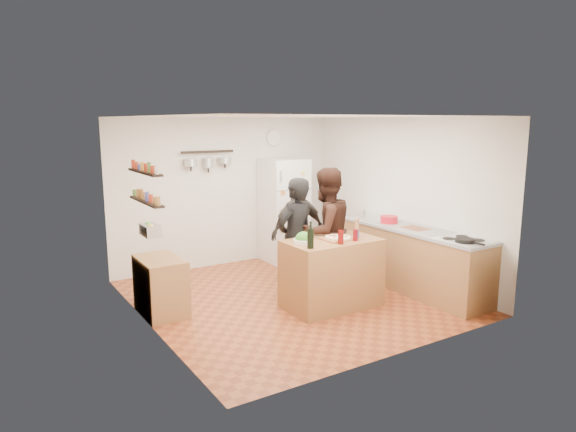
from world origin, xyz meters
TOP-DOWN VIEW (x-y plane):
  - room_shell at (0.00, 0.39)m, footprint 4.20×4.20m
  - prep_island at (0.27, -0.56)m, footprint 1.25×0.72m
  - pizza_board at (0.35, -0.58)m, footprint 0.42×0.34m
  - pizza at (0.35, -0.58)m, footprint 0.34×0.34m
  - salad_bowl at (-0.15, -0.51)m, footprint 0.27×0.27m
  - wine_bottle at (-0.23, -0.78)m, footprint 0.08×0.08m
  - wine_glass_near at (0.22, -0.80)m, footprint 0.07×0.07m
  - wine_glass_far at (0.49, -0.76)m, footprint 0.06×0.06m
  - pepper_mill at (0.72, -0.51)m, footprint 0.06×0.06m
  - salt_canister at (0.57, -0.68)m, footprint 0.07×0.07m
  - person_left at (0.01, -0.08)m, footprint 0.70×0.54m
  - person_center at (0.50, -0.10)m, footprint 0.95×0.78m
  - person_back at (0.39, 0.43)m, footprint 0.99×0.49m
  - counter_run at (1.70, -0.55)m, footprint 0.63×2.63m
  - stove_top at (1.70, -1.50)m, footprint 0.60×0.62m
  - skillet at (1.60, -1.61)m, footprint 0.25×0.25m
  - sink at (1.70, 0.30)m, footprint 0.50×0.80m
  - cutting_board at (1.70, -0.64)m, footprint 0.30×0.40m
  - red_bowl at (1.65, -0.15)m, footprint 0.26×0.26m
  - fridge at (0.95, 1.75)m, footprint 0.70×0.68m
  - wall_clock at (0.95, 2.08)m, footprint 0.30×0.03m
  - spice_shelf_lower at (-1.93, 0.20)m, footprint 0.12×1.00m
  - spice_shelf_upper at (-1.93, 0.20)m, footprint 0.12×1.00m
  - produce_basket at (-1.90, 0.20)m, footprint 0.18×0.35m
  - side_table at (-1.74, 0.40)m, footprint 0.50×0.80m
  - pot_rack at (-0.35, 2.00)m, footprint 0.90×0.04m

SIDE VIEW (x-z plane):
  - side_table at x=-1.74m, z-range 0.00..0.73m
  - counter_run at x=1.70m, z-range 0.00..0.90m
  - prep_island at x=0.27m, z-range 0.00..0.91m
  - person_back at x=0.39m, z-range 0.00..1.63m
  - person_left at x=0.01m, z-range 0.00..1.70m
  - fridge at x=0.95m, z-range 0.00..1.80m
  - person_center at x=0.50m, z-range 0.00..1.81m
  - stove_top at x=1.70m, z-range 0.90..0.92m
  - cutting_board at x=1.70m, z-range 0.90..0.92m
  - sink at x=1.70m, z-range 0.90..0.93m
  - pizza_board at x=0.35m, z-range 0.91..0.93m
  - salad_bowl at x=-0.15m, z-range 0.91..0.96m
  - pizza at x=0.35m, z-range 0.93..0.95m
  - skillet at x=1.60m, z-range 0.92..0.97m
  - salt_canister at x=0.57m, z-range 0.91..1.03m
  - red_bowl at x=1.65m, z-range 0.92..1.03m
  - wine_glass_far at x=0.49m, z-range 0.91..1.06m
  - wine_glass_near at x=0.22m, z-range 0.91..1.09m
  - pepper_mill at x=0.72m, z-range 0.91..1.11m
  - wine_bottle at x=-0.23m, z-range 0.91..1.16m
  - produce_basket at x=-1.90m, z-range 1.08..1.22m
  - room_shell at x=0.00m, z-range -0.85..3.35m
  - spice_shelf_lower at x=-1.93m, z-range 1.49..1.51m
  - spice_shelf_upper at x=-1.93m, z-range 1.84..1.86m
  - pot_rack at x=-0.35m, z-range 1.93..1.97m
  - wall_clock at x=0.95m, z-range 2.00..2.30m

